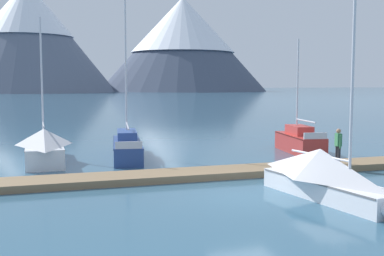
{
  "coord_description": "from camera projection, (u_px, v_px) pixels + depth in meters",
  "views": [
    {
      "loc": [
        -7.84,
        -15.51,
        4.16
      ],
      "look_at": [
        0.0,
        6.0,
        2.0
      ],
      "focal_mm": 44.76,
      "sensor_mm": 36.0,
      "label": 1
    }
  ],
  "objects": [
    {
      "name": "sailboat_second_berth",
      "position": [
        44.0,
        146.0,
        25.25
      ],
      "size": [
        2.22,
        6.78,
        7.7
      ],
      "color": "silver",
      "rests_on": "ground"
    },
    {
      "name": "mountain_central_massif",
      "position": [
        28.0,
        34.0,
        216.09
      ],
      "size": [
        78.35,
        78.35,
        49.48
      ],
      "color": "slate",
      "rests_on": "ground"
    },
    {
      "name": "sailboat_far_berth",
      "position": [
        297.0,
        141.0,
        29.05
      ],
      "size": [
        2.43,
        5.71,
        6.8
      ],
      "color": "#B2332D",
      "rests_on": "ground"
    },
    {
      "name": "sailboat_mid_dock_port",
      "position": [
        127.0,
        146.0,
        26.84
      ],
      "size": [
        2.68,
        7.43,
        9.02
      ],
      "color": "navy",
      "rests_on": "ground"
    },
    {
      "name": "mountain_shoulder_ridge",
      "position": [
        183.0,
        41.0,
        244.53
      ],
      "size": [
        85.56,
        85.56,
        47.55
      ],
      "color": "#424C60",
      "rests_on": "ground"
    },
    {
      "name": "sailboat_mid_dock_starboard",
      "position": [
        328.0,
        176.0,
        17.1
      ],
      "size": [
        2.23,
        6.85,
        7.67
      ],
      "color": "white",
      "rests_on": "ground"
    },
    {
      "name": "person_on_dock",
      "position": [
        338.0,
        144.0,
        22.82
      ],
      "size": [
        0.31,
        0.57,
        1.69
      ],
      "color": "#232328",
      "rests_on": "dock"
    },
    {
      "name": "dock",
      "position": [
        207.0,
        173.0,
        21.3
      ],
      "size": [
        28.86,
        3.34,
        0.3
      ],
      "color": "#846B4C",
      "rests_on": "ground"
    },
    {
      "name": "ground_plane",
      "position": [
        248.0,
        197.0,
        17.57
      ],
      "size": [
        700.0,
        700.0,
        0.0
      ],
      "primitive_type": "plane",
      "color": "#335B75"
    }
  ]
}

